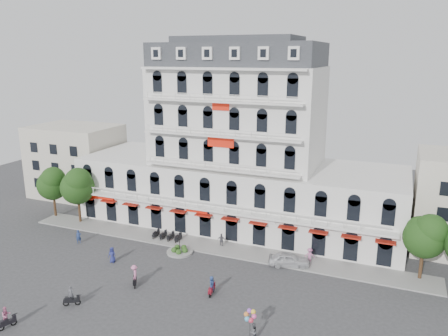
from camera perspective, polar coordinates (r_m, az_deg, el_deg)
ground at (r=48.65m, az=-5.96°, el=-14.37°), size 120.00×120.00×0.00m
sidewalk at (r=55.83m, az=-1.56°, el=-10.21°), size 53.00×4.00×0.16m
main_building at (r=60.56m, az=1.79°, el=1.67°), size 45.00×15.00×25.80m
flank_building_west at (r=78.39m, az=-18.71°, el=0.91°), size 14.00×10.00×12.00m
traffic_island at (r=54.51m, az=-5.80°, el=-10.72°), size 3.20×3.20×1.60m
parked_scooter_row at (r=58.33m, az=-7.44°, el=-9.29°), size 4.40×1.80×1.10m
tree_west_outer at (r=68.75m, az=-21.48°, el=-1.76°), size 4.50×4.48×7.76m
tree_west_inner at (r=65.02m, az=-18.60°, el=-2.09°), size 4.76×4.76×8.25m
tree_east_inner at (r=50.87m, az=24.82°, el=-7.88°), size 4.40×4.37×7.57m
parked_car at (r=51.48m, az=8.49°, el=-11.74°), size 4.99×3.00×1.59m
rider_west at (r=46.13m, az=-19.33°, el=-15.61°), size 1.52×1.07×2.07m
rider_southwest at (r=44.90m, az=-26.55°, el=-17.05°), size 0.86×1.64×2.12m
rider_east at (r=45.43m, az=-1.62°, el=-15.11°), size 0.58×1.70×2.03m
rider_center at (r=47.75m, az=-11.62°, el=-13.50°), size 1.22×1.52×2.34m
pedestrian_left at (r=53.33m, az=-14.41°, el=-10.93°), size 0.99×0.72×1.87m
pedestrian_mid at (r=55.52m, az=-0.32°, el=-9.43°), size 1.10×0.60×1.78m
pedestrian_right at (r=52.69m, az=11.12°, el=-11.12°), size 1.21×0.79×1.77m
pedestrian_far at (r=59.57m, az=-18.46°, el=-8.51°), size 0.76×0.75×1.77m
balloon_vendor at (r=39.39m, az=3.66°, el=-19.70°), size 1.39×1.28×2.45m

